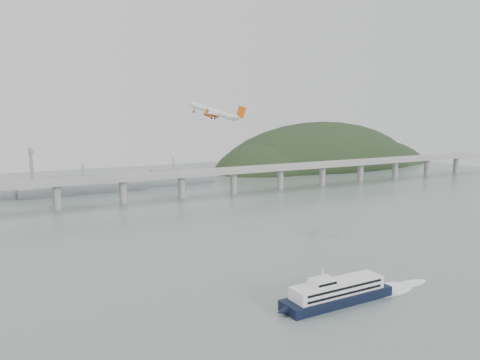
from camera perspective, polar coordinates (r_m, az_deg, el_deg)
ground at (r=222.25m, az=6.76°, el=-11.09°), size 900.00×900.00×0.00m
bridge at (r=394.45m, az=-10.03°, el=0.08°), size 800.00×22.00×23.90m
headland at (r=653.02m, az=10.85°, el=0.06°), size 365.00×155.00×156.00m
ferry at (r=190.78m, az=11.78°, el=-13.28°), size 78.63×14.39×14.84m
airliner at (r=277.94m, az=-3.09°, el=8.26°), size 29.37×30.66×13.53m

